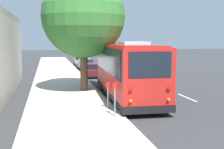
% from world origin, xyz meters
% --- Properties ---
extents(ground_plane, '(160.00, 160.00, 0.00)m').
position_xyz_m(ground_plane, '(0.00, 0.00, 0.00)').
color(ground_plane, '#333335').
extents(sidewalk_slab, '(80.00, 4.42, 0.15)m').
position_xyz_m(sidewalk_slab, '(0.00, 3.79, 0.07)').
color(sidewalk_slab, beige).
rests_on(sidewalk_slab, ground).
extents(curb_strip, '(80.00, 0.14, 0.15)m').
position_xyz_m(curb_strip, '(0.00, 1.51, 0.07)').
color(curb_strip, '#AAA69D').
rests_on(curb_strip, ground).
extents(shuttle_bus, '(9.81, 3.07, 3.51)m').
position_xyz_m(shuttle_bus, '(1.28, 0.04, 1.87)').
color(shuttle_bus, red).
rests_on(shuttle_bus, ground).
extents(parked_sedan_maroon, '(4.32, 1.78, 1.26)m').
position_xyz_m(parked_sedan_maroon, '(12.04, 0.56, 0.58)').
color(parked_sedan_maroon, maroon).
rests_on(parked_sedan_maroon, ground).
extents(parked_sedan_gray, '(4.57, 1.82, 1.28)m').
position_xyz_m(parked_sedan_gray, '(18.35, 0.33, 0.59)').
color(parked_sedan_gray, slate).
rests_on(parked_sedan_gray, ground).
extents(parked_sedan_tan, '(4.73, 1.90, 1.27)m').
position_xyz_m(parked_sedan_tan, '(24.32, 0.24, 0.59)').
color(parked_sedan_tan, tan).
rests_on(parked_sedan_tan, ground).
extents(street_tree, '(5.56, 5.56, 8.64)m').
position_xyz_m(street_tree, '(3.82, 2.39, 5.54)').
color(street_tree, brown).
rests_on(street_tree, sidewalk_slab).
extents(sign_post_near, '(0.06, 0.22, 1.56)m').
position_xyz_m(sign_post_near, '(-3.16, 1.87, 0.95)').
color(sign_post_near, gray).
rests_on(sign_post_near, sidewalk_slab).
extents(sign_post_far, '(0.06, 0.22, 1.33)m').
position_xyz_m(sign_post_far, '(-1.65, 1.87, 0.84)').
color(sign_post_far, gray).
rests_on(sign_post_far, sidewalk_slab).
extents(fire_hydrant, '(0.22, 0.22, 0.81)m').
position_xyz_m(fire_hydrant, '(7.67, 2.08, 0.55)').
color(fire_hydrant, red).
rests_on(fire_hydrant, sidewalk_slab).
extents(lane_stripe_mid, '(2.40, 0.14, 0.01)m').
position_xyz_m(lane_stripe_mid, '(0.45, -3.65, 0.00)').
color(lane_stripe_mid, silver).
rests_on(lane_stripe_mid, ground).
extents(lane_stripe_ahead, '(2.40, 0.14, 0.01)m').
position_xyz_m(lane_stripe_ahead, '(6.45, -3.65, 0.00)').
color(lane_stripe_ahead, silver).
rests_on(lane_stripe_ahead, ground).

